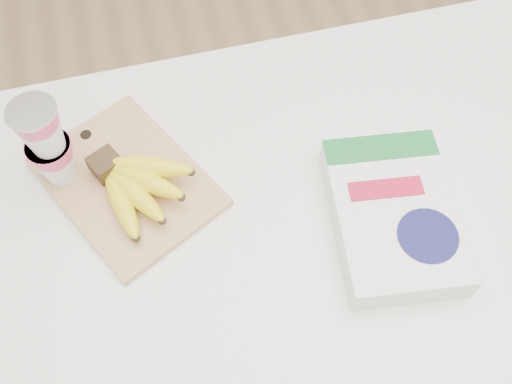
% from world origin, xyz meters
% --- Properties ---
extents(room, '(4.00, 4.00, 4.00)m').
position_xyz_m(room, '(0.00, 0.00, 1.35)').
color(room, tan).
rests_on(room, ground).
extents(table, '(1.24, 0.83, 0.93)m').
position_xyz_m(table, '(0.00, 0.00, 0.47)').
color(table, white).
rests_on(table, ground).
extents(cutting_board, '(0.33, 0.37, 0.02)m').
position_xyz_m(cutting_board, '(-0.31, 0.15, 0.94)').
color(cutting_board, tan).
rests_on(cutting_board, table).
extents(bananas, '(0.18, 0.18, 0.06)m').
position_xyz_m(bananas, '(-0.30, 0.12, 0.97)').
color(bananas, '#382816').
rests_on(bananas, cutting_board).
extents(yogurt_stack, '(0.08, 0.08, 0.18)m').
position_xyz_m(yogurt_stack, '(-0.41, 0.18, 1.04)').
color(yogurt_stack, white).
rests_on(yogurt_stack, cutting_board).
extents(cereal_box, '(0.22, 0.30, 0.06)m').
position_xyz_m(cereal_box, '(0.10, -0.04, 0.96)').
color(cereal_box, white).
rests_on(cereal_box, table).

